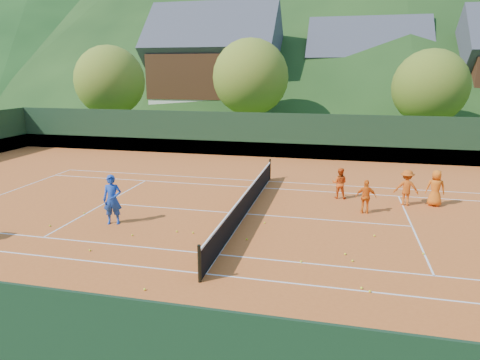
% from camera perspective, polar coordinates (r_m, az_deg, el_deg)
% --- Properties ---
extents(ground, '(400.00, 400.00, 0.00)m').
position_cam_1_polar(ground, '(17.55, 0.81, -4.60)').
color(ground, '#2C551A').
rests_on(ground, ground).
extents(clay_court, '(40.00, 24.00, 0.02)m').
position_cam_1_polar(clay_court, '(17.55, 0.81, -4.57)').
color(clay_court, '#BD551E').
rests_on(clay_court, ground).
extents(coach, '(0.79, 0.63, 1.91)m').
position_cam_1_polar(coach, '(16.87, -16.65, -2.53)').
color(coach, '#1A41AB').
rests_on(coach, clay_court).
extents(student_a, '(0.74, 0.60, 1.42)m').
position_cam_1_polar(student_a, '(20.03, 13.13, -0.41)').
color(student_a, '#E35314').
rests_on(student_a, clay_court).
extents(student_b, '(0.84, 0.38, 1.41)m').
position_cam_1_polar(student_b, '(18.16, 16.44, -2.16)').
color(student_b, orange).
rests_on(student_b, clay_court).
extents(student_c, '(0.80, 0.55, 1.59)m').
position_cam_1_polar(student_c, '(20.20, 24.62, -0.98)').
color(student_c, orange).
rests_on(student_c, clay_court).
extents(student_d, '(1.03, 0.61, 1.58)m').
position_cam_1_polar(student_d, '(19.82, 21.30, -0.94)').
color(student_d, '#CB5212').
rests_on(student_d, clay_court).
extents(tennis_ball_1, '(0.07, 0.07, 0.07)m').
position_cam_1_polar(tennis_ball_1, '(15.76, -8.41, -6.80)').
color(tennis_ball_1, yellow).
rests_on(tennis_ball_1, clay_court).
extents(tennis_ball_2, '(0.07, 0.07, 0.07)m').
position_cam_1_polar(tennis_ball_2, '(16.48, 3.30, -5.71)').
color(tennis_ball_2, yellow).
rests_on(tennis_ball_2, clay_court).
extents(tennis_ball_3, '(0.07, 0.07, 0.07)m').
position_cam_1_polar(tennis_ball_3, '(10.48, -7.44, -18.33)').
color(tennis_ball_3, yellow).
rests_on(tennis_ball_3, clay_court).
extents(tennis_ball_4, '(0.07, 0.07, 0.07)m').
position_cam_1_polar(tennis_ball_4, '(13.40, 8.16, -10.71)').
color(tennis_ball_4, yellow).
rests_on(tennis_ball_4, clay_court).
extents(tennis_ball_5, '(0.07, 0.07, 0.07)m').
position_cam_1_polar(tennis_ball_5, '(12.14, 16.92, -14.02)').
color(tennis_ball_5, yellow).
rests_on(tennis_ball_5, clay_court).
extents(tennis_ball_7, '(0.07, 0.07, 0.07)m').
position_cam_1_polar(tennis_ball_7, '(9.54, -3.71, -21.90)').
color(tennis_ball_7, yellow).
rests_on(tennis_ball_7, clay_court).
extents(tennis_ball_8, '(0.07, 0.07, 0.07)m').
position_cam_1_polar(tennis_ball_8, '(10.24, 23.73, -20.40)').
color(tennis_ball_8, yellow).
rests_on(tennis_ball_8, clay_court).
extents(tennis_ball_9, '(0.07, 0.07, 0.07)m').
position_cam_1_polar(tennis_ball_9, '(12.01, -12.59, -14.04)').
color(tennis_ball_9, yellow).
rests_on(tennis_ball_9, clay_court).
extents(tennis_ball_10, '(0.07, 0.07, 0.07)m').
position_cam_1_polar(tennis_ball_10, '(13.75, 14.77, -10.37)').
color(tennis_ball_10, yellow).
rests_on(tennis_ball_10, clay_court).
extents(tennis_ball_11, '(0.07, 0.07, 0.07)m').
position_cam_1_polar(tennis_ball_11, '(17.66, -24.01, -5.58)').
color(tennis_ball_11, yellow).
rests_on(tennis_ball_11, clay_court).
extents(tennis_ball_12, '(0.07, 0.07, 0.07)m').
position_cam_1_polar(tennis_ball_12, '(18.65, -20.06, -4.17)').
color(tennis_ball_12, yellow).
rests_on(tennis_ball_12, clay_court).
extents(tennis_ball_13, '(0.07, 0.07, 0.07)m').
position_cam_1_polar(tennis_ball_13, '(14.86, -19.37, -8.83)').
color(tennis_ball_13, yellow).
rests_on(tennis_ball_13, clay_court).
extents(tennis_ball_15, '(0.07, 0.07, 0.07)m').
position_cam_1_polar(tennis_ball_15, '(14.90, 0.90, -7.90)').
color(tennis_ball_15, yellow).
rests_on(tennis_ball_15, clay_court).
extents(tennis_ball_16, '(0.07, 0.07, 0.07)m').
position_cam_1_polar(tennis_ball_16, '(15.94, 17.49, -7.09)').
color(tennis_ball_16, yellow).
rests_on(tennis_ball_16, clay_court).
extents(tennis_ball_17, '(0.07, 0.07, 0.07)m').
position_cam_1_polar(tennis_ball_17, '(14.17, 13.84, -9.55)').
color(tennis_ball_17, yellow).
rests_on(tennis_ball_17, clay_court).
extents(tennis_ball_18, '(0.07, 0.07, 0.07)m').
position_cam_1_polar(tennis_ball_18, '(12.24, 15.90, -13.68)').
color(tennis_ball_18, yellow).
rests_on(tennis_ball_18, clay_court).
extents(tennis_ball_23, '(0.07, 0.07, 0.07)m').
position_cam_1_polar(tennis_ball_23, '(15.56, -6.28, -7.00)').
color(tennis_ball_23, yellow).
rests_on(tennis_ball_23, clay_court).
extents(tennis_ball_24, '(0.07, 0.07, 0.07)m').
position_cam_1_polar(tennis_ball_24, '(15.73, -14.17, -7.13)').
color(tennis_ball_24, yellow).
rests_on(tennis_ball_24, clay_court).
extents(tennis_ball_25, '(0.07, 0.07, 0.07)m').
position_cam_1_polar(tennis_ball_25, '(14.99, 23.27, -8.99)').
color(tennis_ball_25, yellow).
rests_on(tennis_ball_25, clay_court).
extents(court_lines, '(23.83, 11.03, 0.00)m').
position_cam_1_polar(court_lines, '(17.54, 0.81, -4.53)').
color(court_lines, silver).
rests_on(court_lines, clay_court).
extents(tennis_net, '(0.10, 12.07, 1.10)m').
position_cam_1_polar(tennis_net, '(17.39, 0.81, -2.98)').
color(tennis_net, black).
rests_on(tennis_net, clay_court).
extents(perimeter_fence, '(40.40, 24.24, 3.00)m').
position_cam_1_polar(perimeter_fence, '(17.18, 0.82, -0.60)').
color(perimeter_fence, black).
rests_on(perimeter_fence, clay_court).
extents(chalet_left, '(13.80, 9.93, 12.92)m').
position_cam_1_polar(chalet_left, '(48.16, -3.29, 14.23)').
color(chalet_left, beige).
rests_on(chalet_left, ground).
extents(chalet_mid, '(12.65, 8.82, 11.45)m').
position_cam_1_polar(chalet_mid, '(50.29, 16.37, 12.95)').
color(chalet_mid, beige).
rests_on(chalet_mid, ground).
extents(tree_a, '(6.00, 6.00, 7.88)m').
position_cam_1_polar(tree_a, '(39.41, -17.00, 12.51)').
color(tree_a, '#3E2618').
rests_on(tree_a, ground).
extents(tree_b, '(6.40, 6.40, 8.40)m').
position_cam_1_polar(tree_b, '(37.00, 1.42, 13.54)').
color(tree_b, '#41291A').
rests_on(tree_b, ground).
extents(tree_c, '(5.60, 5.60, 7.35)m').
position_cam_1_polar(tree_c, '(35.83, 24.01, 11.27)').
color(tree_c, '#3D2718').
rests_on(tree_c, ground).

